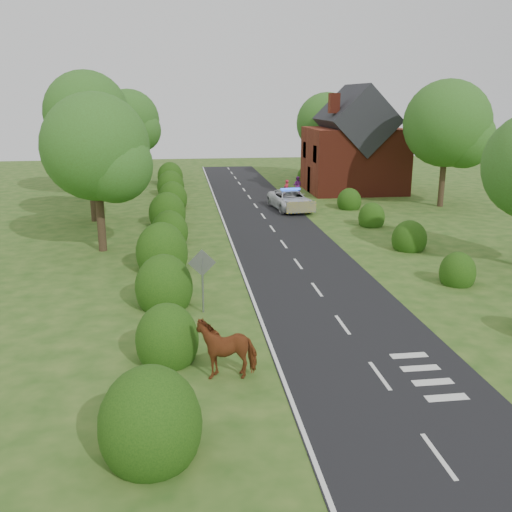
{
  "coord_description": "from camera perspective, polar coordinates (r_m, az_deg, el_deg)",
  "views": [
    {
      "loc": [
        -5.73,
        -18.82,
        8.05
      ],
      "look_at": [
        -2.5,
        5.17,
        1.3
      ],
      "focal_mm": 40.0,
      "sensor_mm": 36.0,
      "label": 1
    }
  ],
  "objects": [
    {
      "name": "hedgerow_left",
      "position": [
        31.39,
        -8.88,
        1.94
      ],
      "size": [
        2.75,
        50.41,
        3.0
      ],
      "color": "#1B420F",
      "rests_on": "ground"
    },
    {
      "name": "tree_left_b",
      "position": [
        39.19,
        -16.01,
        10.59
      ],
      "size": [
        5.74,
        5.6,
        8.07
      ],
      "color": "#332316",
      "rests_on": "ground"
    },
    {
      "name": "ground",
      "position": [
        21.26,
        8.64,
        -6.86
      ],
      "size": [
        120.0,
        120.0,
        0.0
      ],
      "primitive_type": "plane",
      "color": "#295117"
    },
    {
      "name": "road_markings",
      "position": [
        33.01,
        -0.24,
        1.51
      ],
      "size": [
        4.96,
        70.0,
        0.01
      ],
      "color": "white",
      "rests_on": "road"
    },
    {
      "name": "cow",
      "position": [
        17.32,
        -2.93,
        -9.44
      ],
      "size": [
        2.1,
        1.15,
        1.47
      ],
      "primitive_type": "imported",
      "rotation": [
        0.0,
        0.0,
        -1.54
      ],
      "color": "brown",
      "rests_on": "ground"
    },
    {
      "name": "police_van",
      "position": [
        42.48,
        3.45,
        5.62
      ],
      "size": [
        2.96,
        5.49,
        1.6
      ],
      "rotation": [
        0.0,
        0.0,
        0.11
      ],
      "color": "silver",
      "rests_on": "ground"
    },
    {
      "name": "tree_right_c",
      "position": [
        58.69,
        7.34,
        12.81
      ],
      "size": [
        6.15,
        6.0,
        8.58
      ],
      "color": "#332316",
      "rests_on": "ground"
    },
    {
      "name": "road_sign",
      "position": [
        21.8,
        -5.4,
        -1.56
      ],
      "size": [
        1.06,
        0.08,
        2.53
      ],
      "color": "gray",
      "rests_on": "ground"
    },
    {
      "name": "tree_left_d",
      "position": [
        58.89,
        -12.35,
        12.88
      ],
      "size": [
        6.15,
        6.0,
        8.89
      ],
      "color": "#332316",
      "rests_on": "ground"
    },
    {
      "name": "road",
      "position": [
        35.24,
        1.91,
        2.38
      ],
      "size": [
        6.0,
        70.0,
        0.02
      ],
      "primitive_type": "cube",
      "color": "black",
      "rests_on": "ground"
    },
    {
      "name": "tree_left_c",
      "position": [
        49.17,
        -16.24,
        13.21
      ],
      "size": [
        6.97,
        6.8,
        10.22
      ],
      "color": "#332316",
      "rests_on": "ground"
    },
    {
      "name": "tree_right_b",
      "position": [
        45.37,
        18.97,
        12.09
      ],
      "size": [
        6.56,
        6.4,
        9.4
      ],
      "color": "#332316",
      "rests_on": "ground"
    },
    {
      "name": "pedestrian_red",
      "position": [
        46.98,
        3.06,
        6.67
      ],
      "size": [
        0.68,
        0.66,
        1.58
      ],
      "primitive_type": "imported",
      "rotation": [
        0.0,
        0.0,
        3.86
      ],
      "color": "#B72236",
      "rests_on": "ground"
    },
    {
      "name": "hedgerow_right",
      "position": [
        33.32,
        14.28,
        2.09
      ],
      "size": [
        2.1,
        45.78,
        2.1
      ],
      "color": "#1B420F",
      "rests_on": "ground"
    },
    {
      "name": "house",
      "position": [
        51.32,
        9.8,
        10.59
      ],
      "size": [
        8.0,
        7.4,
        9.17
      ],
      "color": "maroon",
      "rests_on": "ground"
    },
    {
      "name": "tree_left_a",
      "position": [
        31.06,
        -15.3,
        10.03
      ],
      "size": [
        5.74,
        5.6,
        8.38
      ],
      "color": "#332316",
      "rests_on": "ground"
    },
    {
      "name": "pedestrian_purple",
      "position": [
        49.09,
        4.16,
        7.04
      ],
      "size": [
        0.97,
        0.92,
        1.58
      ],
      "primitive_type": "imported",
      "rotation": [
        0.0,
        0.0,
        2.58
      ],
      "color": "#681C71",
      "rests_on": "ground"
    }
  ]
}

